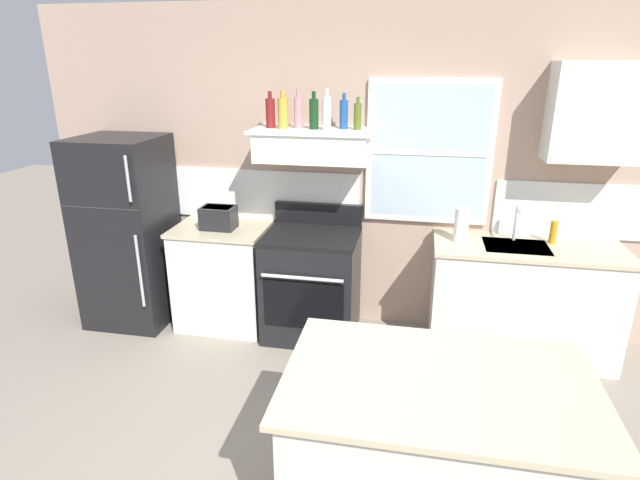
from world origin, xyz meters
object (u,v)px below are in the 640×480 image
Objects in this scene: bottle_olive_oil_square at (358,116)px; kitchen_island at (432,459)px; bottle_blue_liqueur at (344,114)px; bottle_dark_green_wine at (314,113)px; bottle_red_label_wine at (270,113)px; paper_towel_roll at (461,225)px; bottle_clear_tall at (327,113)px; dish_soap_bottle at (553,232)px; toaster at (218,217)px; refrigerator at (128,232)px; stove_range at (312,283)px; bottle_champagne_gold_foil at (283,113)px; bottle_rose_pink at (299,112)px.

bottle_olive_oil_square is 0.18× the size of kitchen_island.
bottle_dark_green_wine is at bearing -163.10° from bottle_blue_liqueur.
bottle_red_label_wine is 1.73m from paper_towel_roll.
bottle_clear_tall is 1.72× the size of dish_soap_bottle.
bottle_dark_green_wine reaches higher than toaster.
dish_soap_bottle is at bearing 2.60° from refrigerator.
refrigerator is 2.15m from bottle_blue_liqueur.
refrigerator is 3.23m from kitchen_island.
bottle_champagne_gold_foil is at bearing 165.53° from stove_range.
bottle_red_label_wine is 0.58m from bottle_blue_liqueur.
paper_towel_roll is at bearing -171.85° from dish_soap_bottle.
bottle_rose_pink reaches higher than paper_towel_roll.
refrigerator is 5.35× the size of bottle_clear_tall.
bottle_clear_tall is 2.53m from kitchen_island.
bottle_blue_liqueur is (0.22, 0.07, -0.01)m from bottle_dark_green_wine.
bottle_dark_green_wine is 1.58× the size of dish_soap_bottle.
bottle_clear_tall reaches higher than bottle_olive_oil_square.
bottle_clear_tall reaches higher than bottle_dark_green_wine.
bottle_red_label_wine is 0.98× the size of bottle_dark_green_wine.
bottle_blue_liqueur reaches higher than dish_soap_bottle.
dish_soap_bottle is at bearing -0.30° from bottle_blue_liqueur.
bottle_olive_oil_square is at bearing -178.92° from dish_soap_bottle.
bottle_clear_tall is 1.14× the size of bottle_blue_liqueur.
stove_range is at bearing 0.80° from refrigerator.
bottle_champagne_gold_foil is (-0.23, 0.06, 1.40)m from stove_range.
bottle_dark_green_wine is at bearing 178.01° from paper_towel_roll.
bottle_blue_liqueur is 1.00× the size of paper_towel_roll.
bottle_dark_green_wine reaches higher than bottle_olive_oil_square.
dish_soap_bottle is (1.77, 0.09, -0.88)m from bottle_clear_tall.
bottle_red_label_wine is at bearing -175.06° from bottle_blue_liqueur.
bottle_dark_green_wine is 0.34m from bottle_olive_oil_square.
bottle_red_label_wine is 0.35m from bottle_dark_green_wine.
toaster reaches higher than stove_range.
kitchen_island is at bearing -62.19° from stove_range.
stove_range is at bearing -147.61° from bottle_blue_liqueur.
toaster is 1.18m from bottle_dark_green_wine.
bottle_dark_green_wine is 1.43m from paper_towel_roll.
dish_soap_bottle is at bearing 1.08° from bottle_olive_oil_square.
bottle_clear_tall reaches higher than bottle_blue_liqueur.
refrigerator is 9.18× the size of dish_soap_bottle.
paper_towel_roll is at bearing -4.85° from bottle_olive_oil_square.
bottle_blue_liqueur reaches higher than stove_range.
bottle_champagne_gold_foil is at bearing -158.66° from bottle_rose_pink.
toaster is 0.96m from stove_range.
bottle_blue_liqueur is at bearing 161.65° from bottle_olive_oil_square.
bottle_champagne_gold_foil is (1.42, 0.08, 1.04)m from refrigerator.
refrigerator is 5.57× the size of toaster.
bottle_blue_liqueur is 0.12m from bottle_olive_oil_square.
bottle_clear_tall reaches higher than bottle_rose_pink.
dish_soap_bottle is at bearing 65.74° from kitchen_island.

